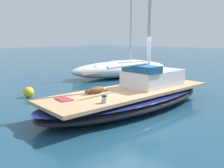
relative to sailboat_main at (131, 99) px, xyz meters
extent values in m
plane|color=navy|center=(0.00, 0.00, -0.34)|extent=(120.00, 120.00, 0.00)
ellipsoid|color=black|center=(0.00, 0.00, -0.06)|extent=(3.28, 7.43, 0.56)
ellipsoid|color=navy|center=(0.00, 0.00, 0.12)|extent=(3.30, 7.47, 0.08)
cube|color=tan|center=(0.00, 0.00, 0.27)|extent=(2.77, 6.81, 0.10)
cylinder|color=silver|center=(0.10, -0.21, 1.22)|extent=(0.10, 2.20, 0.10)
cube|color=silver|center=(0.13, 1.19, 0.62)|extent=(1.63, 2.34, 0.60)
cube|color=navy|center=(0.13, 0.42, 1.04)|extent=(1.40, 0.84, 0.24)
ellipsoid|color=brown|center=(-0.53, -1.16, 0.43)|extent=(0.34, 0.63, 0.22)
ellipsoid|color=brown|center=(-0.58, -1.53, 0.42)|extent=(0.16, 0.22, 0.13)
cone|color=black|center=(-0.54, -1.53, 0.48)|extent=(0.05, 0.05, 0.05)
cone|color=black|center=(-0.63, -1.52, 0.48)|extent=(0.05, 0.05, 0.05)
cylinder|color=brown|center=(-0.50, -1.38, 0.35)|extent=(0.08, 0.19, 0.06)
cylinder|color=brown|center=(-0.62, -1.36, 0.35)|extent=(0.08, 0.19, 0.06)
cylinder|color=brown|center=(-0.47, -0.78, 0.35)|extent=(0.07, 0.18, 0.04)
cylinder|color=#B7B7BC|center=(0.51, -1.89, 0.36)|extent=(0.16, 0.16, 0.08)
cylinder|color=#B7B7BC|center=(0.51, -1.89, 0.45)|extent=(0.13, 0.13, 0.10)
cylinder|color=black|center=(0.51, -1.89, 0.52)|extent=(0.15, 0.15, 0.03)
cube|color=#C6333D|center=(-0.62, -2.43, 0.34)|extent=(0.61, 0.45, 0.03)
ellipsoid|color=white|center=(-4.82, 5.28, 0.18)|extent=(4.22, 7.19, 1.04)
cube|color=#A37A51|center=(-4.82, 5.28, 0.11)|extent=(3.59, 6.40, 0.08)
cube|color=silver|center=(-4.67, 5.77, 0.41)|extent=(1.81, 2.33, 0.52)
cube|color=navy|center=(-5.19, 4.14, 0.33)|extent=(1.70, 2.29, 0.36)
cylinder|color=silver|center=(-4.62, 5.93, 2.77)|extent=(0.12, 0.12, 5.31)
sphere|color=yellow|center=(-4.18, -1.58, -0.12)|extent=(0.44, 0.44, 0.44)
camera|label=1|loc=(5.07, -6.63, 2.09)|focal=38.96mm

